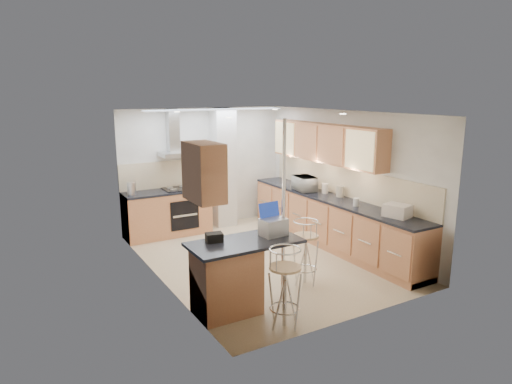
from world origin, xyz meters
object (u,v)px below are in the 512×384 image
microwave (305,184)px  laptop (273,227)px  bar_stool_near (285,287)px  bread_bin (397,211)px  bar_stool_end (305,252)px

microwave → laptop: size_ratio=1.53×
bar_stool_near → bread_bin: bread_bin is taller
bar_stool_near → bar_stool_end: bar_stool_near is taller
laptop → bar_stool_end: (0.73, 0.25, -0.56)m
microwave → bar_stool_end: bearing=152.8°
laptop → bar_stool_end: laptop is taller
microwave → bread_bin: 2.27m
bar_stool_end → bread_bin: bread_bin is taller
microwave → laptop: microwave is taller
laptop → bar_stool_near: bearing=-115.4°
bar_stool_end → bread_bin: 1.61m
laptop → bar_stool_near: laptop is taller
bar_stool_near → bread_bin: size_ratio=2.68×
microwave → bar_stool_near: size_ratio=0.51×
microwave → bar_stool_end: microwave is taller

